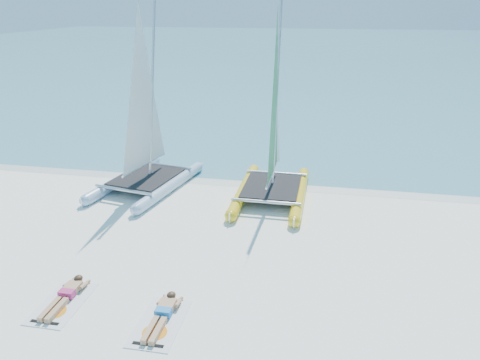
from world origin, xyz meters
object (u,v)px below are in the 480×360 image
object	(u,v)px
sunbather_b	(163,314)
catamaran_blue	(145,133)
towel_a	(62,303)
sunbather_a	(66,295)
catamaran_yellow	(275,135)
towel_b	(160,323)

from	to	relation	value
sunbather_b	catamaran_blue	bearing A→B (deg)	113.42
towel_a	sunbather_a	distance (m)	0.22
catamaran_blue	sunbather_a	size ratio (longest dim) A/B	4.19
towel_a	sunbather_b	world-z (taller)	sunbather_b
sunbather_a	catamaran_blue	bearing A→B (deg)	95.91
catamaran_yellow	towel_a	bearing A→B (deg)	-117.06
catamaran_yellow	towel_a	world-z (taller)	catamaran_yellow
catamaran_blue	catamaran_yellow	xyz separation A→B (m)	(4.92, 0.34, 0.09)
catamaran_blue	towel_a	bearing A→B (deg)	-73.48
sunbather_a	sunbather_b	bearing A→B (deg)	-5.69
sunbather_a	sunbather_b	size ratio (longest dim) A/B	1.00
sunbather_a	sunbather_b	distance (m)	2.59
towel_b	catamaran_blue	bearing A→B (deg)	112.92
catamaran_blue	towel_a	distance (m)	8.02
sunbather_b	sunbather_a	bearing A→B (deg)	174.31
towel_a	towel_b	bearing A→B (deg)	-5.69
towel_b	sunbather_b	distance (m)	0.22
towel_a	sunbather_a	world-z (taller)	sunbather_a
sunbather_a	sunbather_b	xyz separation A→B (m)	(2.58, -0.26, 0.00)
catamaran_yellow	sunbather_b	bearing A→B (deg)	-100.69
towel_b	sunbather_b	xyz separation A→B (m)	(0.00, 0.19, 0.11)
towel_b	sunbather_a	bearing A→B (deg)	170.13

